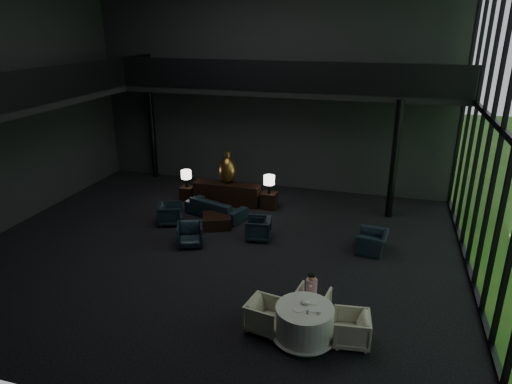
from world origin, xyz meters
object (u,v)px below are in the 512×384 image
(sofa, at_px, (216,204))
(dining_chair_east, at_px, (351,328))
(lounge_armchair_south, at_px, (190,234))
(dining_table, at_px, (304,325))
(coffee_table, at_px, (217,221))
(lounge_armchair_west, at_px, (170,213))
(table_lamp_right, at_px, (269,181))
(child, at_px, (312,283))
(bronze_urn, at_px, (228,169))
(window_armchair, at_px, (372,240))
(lounge_armchair_east, at_px, (258,228))
(side_table_left, at_px, (187,193))
(dining_chair_north, at_px, (312,302))
(table_lamp_left, at_px, (186,175))
(console, at_px, (227,194))
(dining_chair_west, at_px, (265,314))
(side_table_right, at_px, (269,200))

(sofa, relative_size, dining_chair_east, 3.07)
(lounge_armchair_south, height_order, dining_table, dining_table)
(coffee_table, bearing_deg, lounge_armchair_west, -172.18)
(table_lamp_right, height_order, child, table_lamp_right)
(lounge_armchair_west, height_order, coffee_table, lounge_armchair_west)
(bronze_urn, relative_size, window_armchair, 1.40)
(lounge_armchair_west, xyz_separation_m, lounge_armchair_east, (3.11, -0.28, -0.01))
(table_lamp_right, xyz_separation_m, lounge_armchair_south, (-1.53, -3.43, -0.69))
(lounge_armchair_east, relative_size, child, 1.31)
(bronze_urn, bearing_deg, side_table_left, -176.05)
(coffee_table, relative_size, dining_chair_north, 1.30)
(table_lamp_left, xyz_separation_m, lounge_armchair_south, (1.67, -3.49, -0.58))
(lounge_armchair_south, bearing_deg, console, 68.43)
(lounge_armchair_west, xyz_separation_m, lounge_armchair_south, (1.27, -1.26, 0.00))
(dining_chair_north, bearing_deg, lounge_armchair_east, -48.21)
(coffee_table, distance_m, dining_table, 6.08)
(window_armchair, height_order, coffee_table, window_armchair)
(table_lamp_left, distance_m, lounge_armchair_west, 2.33)
(dining_chair_north, bearing_deg, dining_chair_west, 49.72)
(table_lamp_left, xyz_separation_m, table_lamp_right, (3.20, -0.05, 0.11))
(coffee_table, height_order, dining_chair_north, dining_chair_north)
(dining_table, height_order, child, child)
(lounge_armchair_south, relative_size, window_armchair, 0.89)
(console, height_order, lounge_armchair_south, console)
(side_table_left, bearing_deg, lounge_armchair_east, -35.47)
(dining_chair_east, bearing_deg, side_table_left, -141.78)
(dining_chair_east, xyz_separation_m, child, (-0.99, 0.90, 0.36))
(coffee_table, bearing_deg, lounge_armchair_south, -100.61)
(table_lamp_right, distance_m, child, 6.24)
(sofa, height_order, lounge_armchair_south, sofa)
(child, bearing_deg, dining_chair_east, 137.74)
(console, relative_size, dining_chair_west, 3.35)
(console, xyz_separation_m, lounge_armchair_west, (-1.20, -2.21, -0.02))
(dining_chair_east, distance_m, child, 1.39)
(console, bearing_deg, bronze_urn, 90.00)
(window_armchair, relative_size, coffee_table, 0.95)
(side_table_right, bearing_deg, dining_chair_west, -76.11)
(sofa, distance_m, lounge_armchair_south, 2.28)
(child, bearing_deg, side_table_left, -45.31)
(dining_chair_north, bearing_deg, side_table_right, -58.17)
(table_lamp_right, height_order, window_armchair, table_lamp_right)
(window_armchair, distance_m, dining_table, 4.54)
(dining_table, bearing_deg, bronze_urn, 120.94)
(dining_chair_west, bearing_deg, lounge_armchair_south, 54.85)
(coffee_table, height_order, child, child)
(lounge_armchair_west, bearing_deg, window_armchair, -112.45)
(dining_chair_north, distance_m, dining_chair_east, 1.18)
(window_armchair, relative_size, dining_chair_north, 1.23)
(bronze_urn, height_order, child, bronze_urn)
(table_lamp_right, distance_m, lounge_armchair_south, 3.82)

